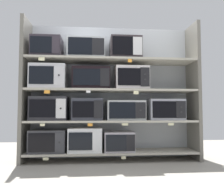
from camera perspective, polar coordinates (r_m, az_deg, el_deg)
name	(u,v)px	position (r m, az deg, el deg)	size (l,w,h in m)	color
ground	(120,184)	(2.35, 2.17, -21.37)	(6.44, 6.00, 0.02)	gray
back_panel	(111,92)	(3.48, -0.32, 1.67)	(2.64, 0.04, 2.04)	#9EA3A8
upright_left	(25,90)	(3.38, -21.60, 2.05)	(0.05, 0.43, 2.04)	#68645B
upright_right	(194,91)	(3.57, 20.38, 1.75)	(0.05, 0.43, 2.04)	#68645B
shelf_0	(112,152)	(3.29, 0.00, -13.80)	(2.44, 0.43, 0.03)	#ADA899
microwave_0	(48,141)	(3.31, -16.14, -10.59)	(0.50, 0.37, 0.31)	#333438
microwave_1	(85,139)	(3.25, -6.94, -10.63)	(0.47, 0.38, 0.34)	silver
microwave_2	(119,141)	(3.27, 1.72, -11.10)	(0.43, 0.40, 0.28)	#A09BA4
price_tag_0	(46,159)	(3.13, -16.80, -14.89)	(0.07, 0.00, 0.04)	beige
price_tag_1	(124,158)	(3.10, 3.04, -15.20)	(0.06, 0.00, 0.04)	beige
shelf_1	(112,121)	(3.24, 0.00, -5.99)	(2.44, 0.43, 0.03)	#ADA899
microwave_3	(50,109)	(3.28, -15.87, -2.64)	(0.52, 0.36, 0.34)	#28282D
microwave_4	(87,109)	(3.22, -6.38, -2.97)	(0.43, 0.39, 0.31)	#2E303A
microwave_5	(125,110)	(3.25, 3.48, -3.22)	(0.55, 0.37, 0.28)	#B1B6B5
microwave_6	(165,110)	(3.39, 13.51, -2.96)	(0.51, 0.39, 0.30)	#989AA5
price_tag_2	(42,125)	(3.08, -17.60, -6.65)	(0.06, 0.00, 0.03)	beige
price_tag_3	(90,125)	(3.01, -5.70, -6.92)	(0.07, 0.00, 0.04)	orange
price_tag_4	(125,124)	(3.04, 3.42, -6.83)	(0.09, 0.00, 0.03)	beige
price_tag_5	(171,124)	(3.20, 15.05, -6.58)	(0.08, 0.00, 0.03)	beige
shelf_2	(112,91)	(3.25, 0.00, 1.91)	(2.44, 0.43, 0.03)	#ADA899
microwave_7	(49,77)	(3.32, -15.95, 5.15)	(0.49, 0.44, 0.34)	silver
microwave_8	(91,79)	(3.25, -5.43, 5.00)	(0.54, 0.34, 0.32)	black
microwave_9	(131,78)	(3.30, 5.06, 5.07)	(0.49, 0.35, 0.34)	silver
price_tag_6	(47,92)	(3.08, -16.49, 1.54)	(0.07, 0.00, 0.05)	orange
price_tag_7	(88,92)	(3.02, -6.16, 1.65)	(0.06, 0.00, 0.03)	white
price_tag_8	(136,93)	(3.07, 6.25, 1.42)	(0.07, 0.00, 0.05)	beige
shelf_3	(112,61)	(3.32, 0.00, 9.62)	(2.44, 0.43, 0.03)	#ADA899
microwave_10	(47,48)	(3.41, -16.45, 12.27)	(0.42, 0.36, 0.30)	#2E2830
microwave_11	(86,49)	(3.34, -6.71, 12.43)	(0.54, 0.34, 0.30)	#B6BCC0
microwave_12	(125,49)	(3.38, 3.42, 12.46)	(0.45, 0.40, 0.32)	#30292C
price_tag_9	(42,59)	(3.16, -17.81, 9.63)	(0.08, 0.00, 0.05)	beige
price_tag_10	(130,61)	(3.12, 4.65, 9.64)	(0.06, 0.00, 0.05)	orange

